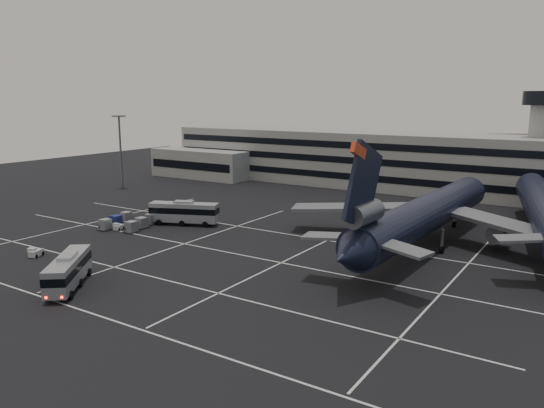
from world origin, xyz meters
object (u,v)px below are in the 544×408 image
(bus_near, at_px, (68,269))
(bus_far, at_px, (184,212))
(uld_cluster, at_px, (129,222))
(tug_a, at_px, (118,227))
(trijet_main, at_px, (426,214))

(bus_near, bearing_deg, bus_far, 70.01)
(bus_far, distance_m, uld_cluster, 9.87)
(bus_far, height_order, uld_cluster, bus_far)
(tug_a, relative_size, uld_cluster, 0.22)
(tug_a, bearing_deg, trijet_main, 4.72)
(uld_cluster, bearing_deg, tug_a, -87.48)
(bus_near, distance_m, tug_a, 28.52)
(bus_near, distance_m, bus_far, 33.47)
(tug_a, xyz_separation_m, uld_cluster, (-0.11, 2.45, 0.39))
(bus_far, distance_m, tug_a, 11.67)
(bus_far, bearing_deg, trijet_main, -100.54)
(tug_a, bearing_deg, bus_far, 37.00)
(trijet_main, xyz_separation_m, bus_near, (-30.73, -40.65, -2.99))
(bus_far, bearing_deg, tug_a, 120.18)
(trijet_main, distance_m, uld_cluster, 50.68)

